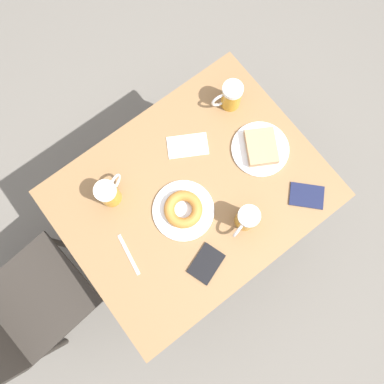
% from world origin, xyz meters
% --- Properties ---
extents(ground_plane, '(8.00, 8.00, 0.00)m').
position_xyz_m(ground_plane, '(0.00, 0.00, 0.00)').
color(ground_plane, '#666059').
extents(table, '(0.75, 0.97, 0.73)m').
position_xyz_m(table, '(0.00, 0.00, 0.66)').
color(table, olive).
rests_on(table, ground_plane).
extents(chair, '(0.44, 0.44, 0.88)m').
position_xyz_m(chair, '(0.08, 0.85, 0.54)').
color(chair, '#2D2823').
rests_on(chair, ground_plane).
extents(plate_with_cake, '(0.22, 0.22, 0.04)m').
position_xyz_m(plate_with_cake, '(-0.02, -0.31, 0.75)').
color(plate_with_cake, silver).
rests_on(plate_with_cake, table).
extents(plate_with_donut, '(0.23, 0.23, 0.05)m').
position_xyz_m(plate_with_donut, '(-0.03, 0.07, 0.75)').
color(plate_with_donut, silver).
rests_on(plate_with_donut, table).
extents(beer_mug_left, '(0.08, 0.12, 0.12)m').
position_xyz_m(beer_mug_left, '(0.20, -0.34, 0.79)').
color(beer_mug_left, '#C68C23').
rests_on(beer_mug_left, table).
extents(beer_mug_center, '(0.08, 0.12, 0.12)m').
position_xyz_m(beer_mug_center, '(0.17, 0.24, 0.79)').
color(beer_mug_center, '#C68C23').
rests_on(beer_mug_center, table).
extents(beer_mug_right, '(0.08, 0.12, 0.12)m').
position_xyz_m(beer_mug_right, '(-0.20, -0.09, 0.79)').
color(beer_mug_right, '#C68C23').
rests_on(beer_mug_right, table).
extents(napkin_folded, '(0.15, 0.18, 0.00)m').
position_xyz_m(napkin_folded, '(0.16, -0.10, 0.73)').
color(napkin_folded, white).
rests_on(napkin_folded, table).
extents(fork, '(0.16, 0.04, 0.00)m').
position_xyz_m(fork, '(-0.04, 0.32, 0.73)').
color(fork, silver).
rests_on(fork, table).
extents(passport_near_edge, '(0.12, 0.15, 0.01)m').
position_xyz_m(passport_near_edge, '(-0.24, 0.12, 0.73)').
color(passport_near_edge, black).
rests_on(passport_near_edge, table).
extents(passport_far_edge, '(0.15, 0.15, 0.01)m').
position_xyz_m(passport_far_edge, '(-0.27, -0.33, 0.73)').
color(passport_far_edge, '#141938').
rests_on(passport_far_edge, table).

